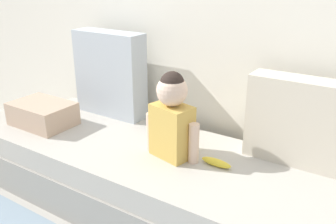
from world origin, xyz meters
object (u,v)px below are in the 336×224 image
(banana, at_px, (216,162))
(folded_blanket, at_px, (43,114))
(couch, at_px, (164,182))
(throw_pillow_left, at_px, (110,74))
(toddler, at_px, (172,116))
(throw_pillow_right, at_px, (300,122))

(banana, xyz_separation_m, folded_blanket, (-1.20, -0.12, 0.05))
(couch, xyz_separation_m, folded_blanket, (-0.89, -0.10, 0.27))
(banana, bearing_deg, throw_pillow_left, 163.85)
(throw_pillow_left, height_order, folded_blanket, throw_pillow_left)
(toddler, relative_size, folded_blanket, 1.20)
(couch, height_order, throw_pillow_right, throw_pillow_right)
(throw_pillow_right, height_order, toddler, toddler)
(throw_pillow_right, height_order, folded_blanket, throw_pillow_right)
(toddler, height_order, folded_blanket, toddler)
(toddler, bearing_deg, banana, 6.61)
(banana, bearing_deg, couch, -175.52)
(couch, relative_size, folded_blanket, 5.84)
(throw_pillow_left, height_order, throw_pillow_right, throw_pillow_left)
(couch, height_order, toddler, toddler)
(banana, bearing_deg, toddler, -173.39)
(banana, bearing_deg, folded_blanket, -174.07)
(throw_pillow_right, distance_m, folded_blanket, 1.59)
(throw_pillow_left, xyz_separation_m, toddler, (0.70, -0.31, -0.05))
(couch, xyz_separation_m, throw_pillow_left, (-0.64, 0.30, 0.48))
(throw_pillow_right, bearing_deg, banana, -139.99)
(couch, height_order, banana, banana)
(throw_pillow_left, height_order, banana, throw_pillow_left)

